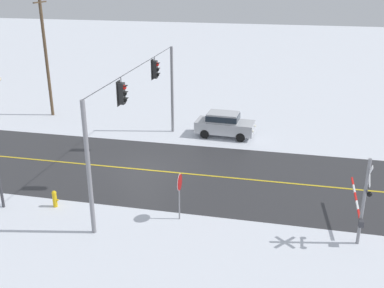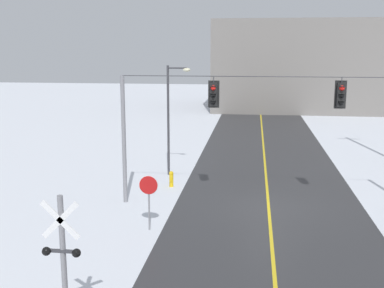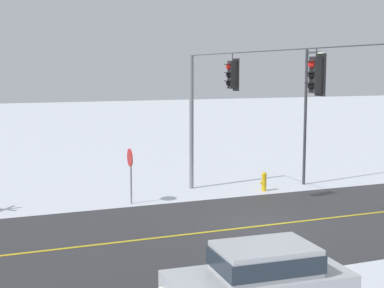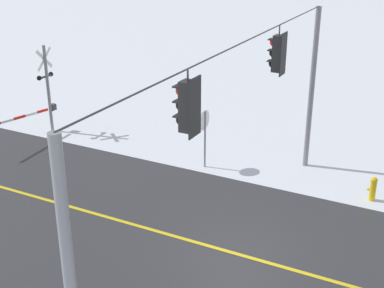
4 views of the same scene
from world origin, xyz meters
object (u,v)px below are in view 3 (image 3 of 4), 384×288
object	(u,v)px
streetlamp_near	(308,104)
parked_car_silver	(260,280)
stop_sign	(130,163)
fire_hydrant	(264,181)

from	to	relation	value
streetlamp_near	parked_car_silver	bearing A→B (deg)	-36.76
stop_sign	parked_car_silver	xyz separation A→B (m)	(11.83, -0.33, -0.76)
fire_hydrant	parked_car_silver	bearing A→B (deg)	-29.27
parked_car_silver	fire_hydrant	bearing A→B (deg)	150.73
streetlamp_near	stop_sign	bearing A→B (deg)	-86.39
stop_sign	streetlamp_near	world-z (taller)	streetlamp_near
parked_car_silver	streetlamp_near	distance (m)	15.75
stop_sign	streetlamp_near	bearing A→B (deg)	93.61
parked_car_silver	fire_hydrant	world-z (taller)	parked_car_silver
streetlamp_near	fire_hydrant	size ratio (longest dim) A/B	7.39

